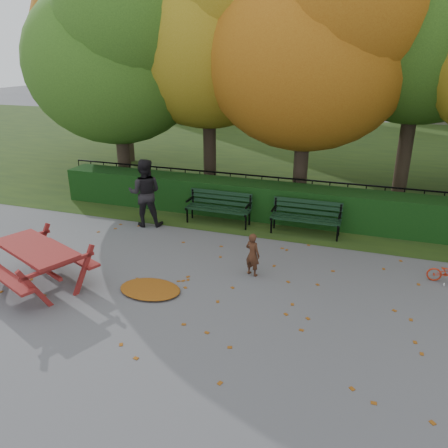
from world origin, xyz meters
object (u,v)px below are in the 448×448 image
(tree_c, at_px, (320,38))
(child, at_px, (253,254))
(bench_left, at_px, (219,205))
(tree_a, at_px, (119,50))
(bench_right, at_px, (306,215))
(tree_b, at_px, (216,19))
(tree_f, at_px, (123,18))
(picnic_table, at_px, (36,256))
(adult, at_px, (145,193))

(tree_c, relative_size, child, 8.37)
(bench_left, bearing_deg, child, -57.76)
(tree_a, height_order, bench_right, tree_a)
(tree_a, bearing_deg, tree_b, 23.05)
(tree_f, relative_size, bench_left, 5.10)
(tree_b, relative_size, tree_f, 0.96)
(tree_f, xyz_separation_m, picnic_table, (3.52, -10.04, -5.02))
(bench_left, relative_size, bench_right, 1.00)
(tree_a, bearing_deg, adult, -52.57)
(bench_right, height_order, child, child)
(bench_right, height_order, picnic_table, picnic_table)
(tree_c, height_order, adult, tree_c)
(tree_a, height_order, bench_left, tree_a)
(tree_f, relative_size, child, 9.61)
(tree_a, relative_size, tree_f, 0.81)
(tree_c, xyz_separation_m, tree_f, (-7.97, 3.28, 0.87))
(tree_c, relative_size, adult, 4.31)
(tree_a, distance_m, tree_f, 4.31)
(picnic_table, xyz_separation_m, child, (3.99, 1.83, -0.19))
(tree_a, distance_m, bench_right, 7.69)
(tree_b, distance_m, tree_c, 3.42)
(bench_left, bearing_deg, tree_c, 46.64)
(bench_left, xyz_separation_m, picnic_table, (-2.31, -4.50, 0.15))
(tree_a, height_order, tree_b, tree_b)
(child, bearing_deg, bench_left, -35.61)
(child, bearing_deg, tree_c, -73.08)
(tree_a, relative_size, picnic_table, 3.02)
(tree_b, xyz_separation_m, bench_left, (1.14, -3.04, -4.88))
(tree_a, distance_m, tree_b, 3.11)
(adult, bearing_deg, picnic_table, 64.96)
(tree_f, bearing_deg, bench_right, -33.92)
(tree_b, bearing_deg, tree_c, -13.45)
(tree_b, distance_m, tree_f, 5.32)
(picnic_table, relative_size, child, 2.59)
(tree_b, bearing_deg, tree_f, 152.01)
(tree_b, bearing_deg, child, -63.67)
(picnic_table, height_order, child, child)
(bench_left, relative_size, picnic_table, 0.73)
(picnic_table, bearing_deg, tree_c, 79.29)
(tree_c, xyz_separation_m, adult, (-3.97, -3.06, -3.90))
(bench_right, relative_size, child, 1.88)
(tree_c, height_order, picnic_table, tree_c)
(tree_b, bearing_deg, adult, -100.26)
(tree_a, xyz_separation_m, tree_b, (2.74, 1.17, 0.88))
(tree_b, relative_size, child, 9.20)
(tree_b, xyz_separation_m, child, (2.83, -5.71, -4.92))
(tree_a, distance_m, tree_c, 6.04)
(tree_f, distance_m, bench_right, 11.19)
(bench_left, distance_m, picnic_table, 5.06)
(tree_b, xyz_separation_m, adult, (-0.70, -3.85, -4.48))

